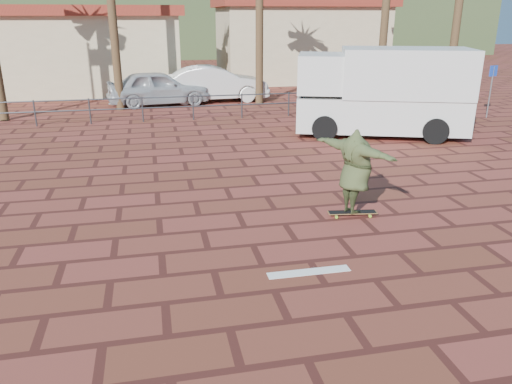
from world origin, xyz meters
TOP-DOWN VIEW (x-y plane):
  - ground at (0.00, 0.00)m, footprint 120.00×120.00m
  - paint_stripe at (0.70, -1.20)m, footprint 1.40×0.22m
  - guardrail at (0.00, 12.00)m, footprint 24.06×0.06m
  - building_west at (-6.00, 22.00)m, footprint 12.60×7.60m
  - building_east at (8.00, 24.00)m, footprint 10.60×6.60m
  - hill_front at (0.00, 50.00)m, footprint 70.00×18.00m
  - longboard at (2.34, 0.95)m, footprint 1.06×0.37m
  - skateboarder at (2.34, 0.95)m, footprint 1.39×2.24m
  - campervan at (6.23, 7.95)m, footprint 6.21×4.13m
  - car_silver at (-1.25, 15.95)m, footprint 4.95×2.53m
  - car_white at (1.47, 16.50)m, footprint 5.20×1.90m
  - street_sign at (12.00, 10.00)m, footprint 0.42×0.16m

SIDE VIEW (x-z plane):
  - ground at x=0.00m, z-range 0.00..0.00m
  - paint_stripe at x=0.70m, z-range 0.00..0.01m
  - longboard at x=2.34m, z-range 0.03..0.13m
  - guardrail at x=0.00m, z-range 0.18..1.18m
  - car_silver at x=-1.25m, z-range 0.00..1.61m
  - car_white at x=1.47m, z-range 0.00..1.70m
  - skateboarder at x=2.34m, z-range 0.10..1.88m
  - street_sign at x=12.00m, z-range 0.42..2.53m
  - campervan at x=6.23m, z-range 0.08..3.06m
  - building_west at x=-6.00m, z-range 0.03..4.53m
  - building_east at x=8.00m, z-range 0.04..5.04m
  - hill_front at x=0.00m, z-range 0.00..6.00m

